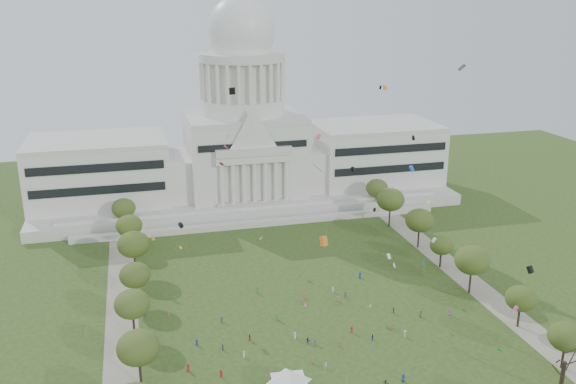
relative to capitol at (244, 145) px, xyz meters
The scene contains 32 objects.
ground 115.76m from the capitol, 90.00° to the right, with size 400.00×400.00×0.00m, color #31451A.
capitol is the anchor object (origin of this frame).
path_left 98.93m from the capitol, 119.87° to the right, with size 8.00×160.00×0.04m, color gray.
path_right 98.93m from the capitol, 60.13° to the right, with size 8.00×160.00×0.04m, color gray.
row_tree_r_0 141.31m from the capitol, 71.35° to the right, with size 7.67×7.67×10.91m.
row_tree_l_1 125.32m from the capitol, 110.71° to the right, with size 8.86×8.86×12.59m.
row_tree_r_1 125.12m from the capitol, 68.16° to the right, with size 7.58×7.58×10.78m.
row_tree_l_2 107.19m from the capitol, 115.07° to the right, with size 8.42×8.42×11.97m.
row_tree_r_2 106.56m from the capitol, 65.33° to the right, with size 9.55×9.55×13.58m.
row_tree_l_3 92.14m from the capitol, 118.96° to the right, with size 8.12×8.12×11.55m.
row_tree_r_3 91.98m from the capitol, 60.70° to the right, with size 7.01×7.01×9.98m.
row_tree_l_4 76.50m from the capitol, 125.78° to the right, with size 9.29×9.29×13.21m.
row_tree_r_4 78.81m from the capitol, 54.84° to the right, with size 9.19×9.19×13.06m.
row_tree_l_5 63.64m from the capitol, 136.72° to the right, with size 8.33×8.33×11.85m.
row_tree_r_5 62.67m from the capitol, 44.94° to the right, with size 9.82×9.82×13.96m.
row_tree_l_6 54.69m from the capitol, 152.45° to the right, with size 8.19×8.19×11.64m.
row_tree_r_6 54.32m from the capitol, 28.99° to the right, with size 8.42×8.42×11.97m.
big_bare_tree 147.23m from the capitol, 74.98° to the right, with size 6.00×5.00×12.80m.
event_tent 129.28m from the capitol, 96.70° to the right, with size 10.29×10.29×5.35m.
person_0 113.10m from the capitol, 72.87° to the right, with size 0.86×0.56×1.75m, color #994C8C.
person_2 110.29m from the capitol, 76.50° to the right, with size 0.90×0.55×1.85m, color olive.
person_3 110.16m from the capitol, 87.03° to the right, with size 1.21×0.62×1.87m, color #B21E1E.
person_4 114.58m from the capitol, 85.26° to the right, with size 0.92×0.50×1.57m, color navy.
person_5 112.01m from the capitol, 93.09° to the right, with size 1.43×0.57×1.54m, color navy.
person_6 131.15m from the capitol, 85.84° to the right, with size 0.89×0.58×1.82m, color navy.
person_7 122.45m from the capitol, 92.36° to the right, with size 0.58×0.42×1.59m, color silver.
person_8 108.99m from the capitol, 100.18° to the right, with size 0.85×0.52×1.74m, color #B21E1E.
person_9 116.15m from the capitol, 81.27° to the right, with size 1.14×0.59×1.76m, color silver.
person_10 105.53m from the capitol, 79.17° to the right, with size 0.96×0.52×1.64m, color navy.
person_11 131.52m from the capitol, 87.74° to the right, with size 1.39×0.55×1.50m, color #4C4C51.
distant_crowd 100.97m from the capitol, 96.79° to the right, with size 60.95×38.07×1.92m.
kite_swarm 106.51m from the capitol, 87.58° to the right, with size 89.22×99.89×59.40m.
Camera 1 is at (-41.71, -115.86, 77.05)m, focal length 38.00 mm.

